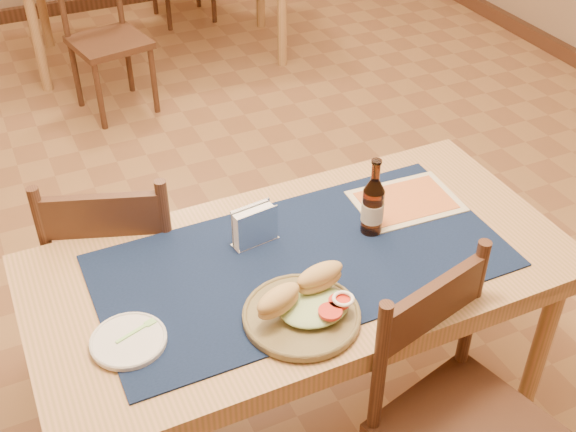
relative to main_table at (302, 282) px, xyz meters
name	(u,v)px	position (x,y,z in m)	size (l,w,h in m)	color
main_table	(302,282)	(0.00, 0.00, 0.00)	(1.60, 0.80, 0.75)	tan
placemat	(302,261)	(0.00, 0.00, 0.09)	(1.20, 0.60, 0.01)	#101C3B
baseboard	(220,275)	(0.00, 0.80, -0.62)	(6.00, 7.00, 0.10)	#462719
chair_main_far	(122,267)	(-0.45, 0.52, -0.18)	(0.55, 0.55, 0.94)	#462719
chair_main_near	(460,423)	(0.23, -0.52, -0.18)	(0.53, 0.53, 0.94)	#462719
chair_back_near	(106,36)	(-0.01, 2.60, -0.22)	(0.47, 0.47, 0.87)	#462719
sandwich_plate	(304,307)	(-0.10, -0.21, 0.12)	(0.32, 0.32, 0.12)	brown
side_plate	(128,340)	(-0.55, -0.11, 0.10)	(0.20, 0.20, 0.02)	silver
fork	(139,329)	(-0.52, -0.09, 0.10)	(0.12, 0.05, 0.00)	#97E07B
beer_bottle	(373,206)	(0.25, 0.04, 0.18)	(0.07, 0.07, 0.26)	#3E1C0B
napkin_holder	(255,227)	(-0.09, 0.14, 0.15)	(0.15, 0.07, 0.13)	silver
menu_card	(406,201)	(0.43, 0.12, 0.09)	(0.35, 0.26, 0.01)	beige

